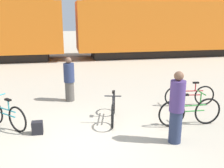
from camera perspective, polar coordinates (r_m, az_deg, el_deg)
The scene contains 11 objects.
ground_plane at distance 6.60m, azimuth -5.13°, elevation -12.21°, with size 80.00×80.00×0.00m, color #B2A893.
freight_train at distance 17.92m, azimuth -9.25°, elevation 14.01°, with size 54.43×2.94×5.15m.
rail_near at distance 17.47m, azimuth -8.81°, elevation 5.12°, with size 66.43×0.07×0.01m, color #4C4238.
rail_far at distance 18.88m, azimuth -8.97°, elevation 5.87°, with size 66.43×0.07×0.01m, color #4C4238.
bicycle_black at distance 7.61m, azimuth 0.28°, elevation -5.30°, with size 0.52×1.72×0.85m.
bicycle_green at distance 7.55m, azimuth 16.60°, elevation -5.81°, with size 1.82×0.46×0.95m.
bicycle_teal at distance 7.68m, azimuth -22.14°, elevation -6.20°, with size 1.25×1.21×0.88m.
bicycle_maroon at distance 9.15m, azimuth 16.52°, elevation -2.38°, with size 1.70×0.46×0.85m.
person_in_purple at distance 6.34m, azimuth 13.89°, elevation -5.07°, with size 0.35×0.35×1.76m.
person_in_navy at distance 9.27m, azimuth -9.30°, elevation 0.95°, with size 0.37×0.37×1.57m.
backpack at distance 7.11m, azimuth -15.93°, elevation -9.14°, with size 0.28×0.20×0.34m.
Camera 1 is at (-0.50, -5.83, 3.04)m, focal length 42.00 mm.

